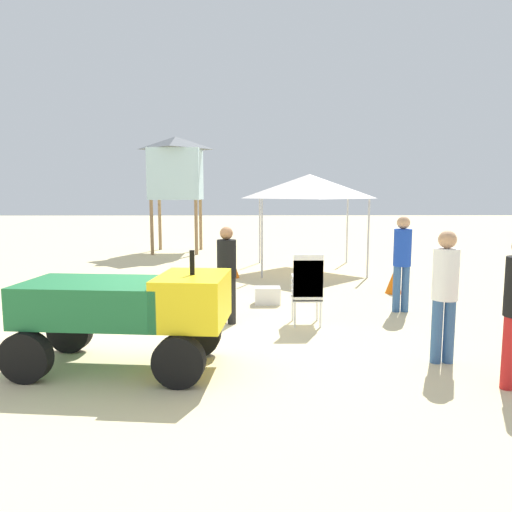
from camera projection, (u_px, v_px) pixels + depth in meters
The scene contains 12 objects.
ground at pixel (179, 351), 6.82m from camera, with size 80.00×80.00×0.00m, color beige.
utility_cart at pixel (129, 307), 6.04m from camera, with size 2.66×1.51×1.50m.
stacked_plastic_chairs at pixel (307, 284), 8.01m from camera, with size 0.48×0.48×1.20m.
surfboard_pile at pixel (144, 297), 9.74m from camera, with size 2.46×0.75×0.24m.
lifeguard_near_left at pixel (402, 257), 8.91m from camera, with size 0.32×0.32×1.76m.
lifeguard_near_right at pixel (227, 269), 8.09m from camera, with size 0.32×0.32×1.63m.
lifeguard_far_right at pixel (445, 288), 6.21m from camera, with size 0.32×0.32×1.72m.
popup_canopy at pixel (309, 186), 13.65m from camera, with size 2.77×2.77×2.69m.
lifeguard_tower at pixel (176, 168), 17.67m from camera, with size 1.98×1.98×4.18m.
traffic_cone_near at pixel (394, 282), 10.65m from camera, with size 0.36×0.36×0.52m, color orange.
traffic_cone_far at pixel (233, 269), 12.61m from camera, with size 0.32×0.32×0.46m, color orange.
cooler_box at pixel (268, 295), 9.65m from camera, with size 0.50×0.33×0.34m, color white.
Camera 1 is at (0.98, -6.60, 2.19)m, focal length 34.30 mm.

